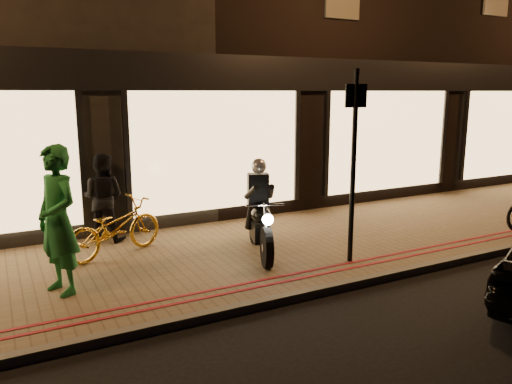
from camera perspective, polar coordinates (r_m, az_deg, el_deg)
ground at (r=7.21m, az=8.82°, el=-11.44°), size 90.00×90.00×0.00m
sidewalk at (r=8.76m, az=0.97°, el=-6.70°), size 50.00×4.00×0.12m
kerb_stone at (r=7.22m, az=8.59°, el=-10.87°), size 50.00×0.14×0.12m
red_kerb_lines at (r=7.57m, az=6.34°, el=-9.21°), size 50.00×0.26×0.01m
building_row at (r=14.91m, az=-12.64°, el=16.76°), size 48.00×10.11×8.50m
motorcycle at (r=8.26m, az=0.43°, el=-2.95°), size 0.86×1.87×1.59m
sign_post at (r=7.83m, az=11.10°, el=3.96°), size 0.35×0.10×3.00m
bicycle_gold at (r=8.52m, az=-15.87°, el=-3.96°), size 1.88×1.26×0.93m
person_green at (r=7.06m, az=-21.72°, el=-3.03°), size 0.73×0.86×2.00m
person_dark at (r=9.36m, az=-17.12°, el=-0.59°), size 0.98×0.94×1.60m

